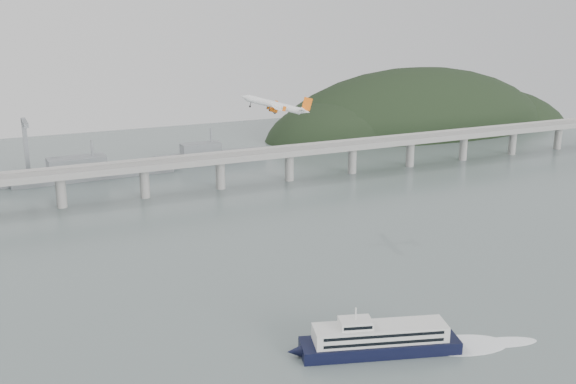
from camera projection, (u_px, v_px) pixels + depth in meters
ground at (349, 316)px, 259.88m from camera, size 900.00×900.00×0.00m
bridge at (189, 166)px, 428.87m from camera, size 800.00×22.00×23.90m
headland at (427, 147)px, 672.05m from camera, size 365.00×155.00×156.00m
ferry at (380, 339)px, 231.79m from camera, size 88.06×35.94×17.07m
airliner at (276, 105)px, 325.29m from camera, size 34.58×32.07×11.87m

